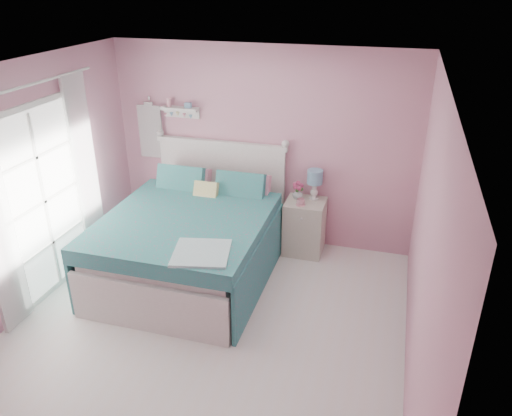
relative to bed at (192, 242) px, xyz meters
The scene contains 12 objects.
floor 1.29m from the bed, 63.37° to the right, with size 4.50×4.50×0.00m, color silver.
room_shell 1.67m from the bed, 63.37° to the right, with size 4.50×4.50×4.50m.
bed is the anchor object (origin of this frame).
nightstand 1.50m from the bed, 36.92° to the left, with size 0.50×0.49×0.72m.
table_lamp 1.73m from the bed, 38.40° to the left, with size 0.20×0.20×0.39m.
vase 1.49m from the bed, 41.70° to the left, with size 0.13×0.13×0.14m, color silver.
teacup 1.44m from the bed, 34.04° to the left, with size 0.10×0.10×0.08m, color pink.
roses 1.52m from the bed, 41.63° to the left, with size 0.14×0.11×0.12m.
wall_shelf 1.79m from the bed, 116.53° to the left, with size 0.50×0.15×0.25m.
hanging_dress 1.77m from the bed, 132.56° to the left, with size 0.34×0.03×0.72m, color white.
french_door 1.71m from the bed, 154.40° to the right, with size 0.04×1.32×2.16m.
curtain_far 1.57m from the bed, behind, with size 0.04×0.40×2.32m, color white.
Camera 1 is at (1.67, -3.73, 3.35)m, focal length 35.00 mm.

